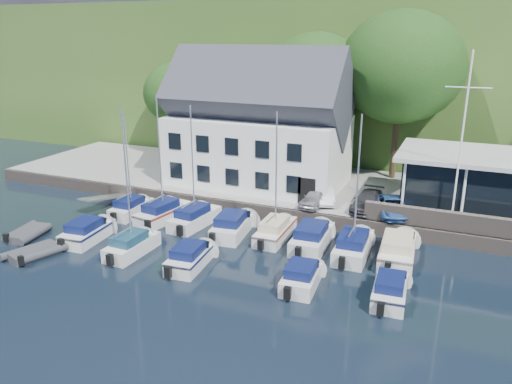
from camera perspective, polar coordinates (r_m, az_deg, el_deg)
ground at (r=25.99m, az=0.39°, el=-12.39°), size 180.00×180.00×0.00m
quay at (r=41.15m, az=9.83°, el=-0.19°), size 60.00×13.00×1.00m
quay_face at (r=35.20m, az=7.32°, el=-3.23°), size 60.00×0.30×1.00m
hillside at (r=83.32m, az=17.56°, el=13.61°), size 160.00×75.00×16.00m
field_patch at (r=90.76m, az=23.93°, el=18.41°), size 50.00×30.00×0.30m
harbor_building at (r=41.10m, az=0.27°, el=7.04°), size 14.40×8.20×8.70m
club_pavilion at (r=38.14m, az=25.73°, el=0.80°), size 13.20×7.20×4.10m
gangway at (r=41.06m, az=-16.25°, el=-1.45°), size 1.20×6.00×1.40m
car_silver at (r=36.36m, az=6.82°, el=-0.67°), size 1.94×3.70×1.20m
car_white at (r=37.20m, az=7.88°, el=-0.31°), size 2.33×3.71×1.15m
car_dgrey at (r=36.25m, az=12.60°, el=-1.01°), size 1.93×4.34×1.24m
car_blue at (r=35.61m, az=15.25°, el=-1.52°), size 2.69×4.06×1.29m
flagpole at (r=33.76m, az=22.43°, el=5.34°), size 2.66×0.20×11.09m
tree_0 at (r=51.16m, az=-8.85°, el=9.31°), size 6.77×6.77×9.26m
tree_1 at (r=48.22m, az=-1.95°, el=9.83°), size 7.80×7.80×10.66m
tree_2 at (r=44.48m, az=6.69°, el=9.99°), size 8.88×8.88×12.13m
tree_3 at (r=43.60m, az=15.99°, el=10.42°), size 10.14×10.14×13.85m
boat_r1_0 at (r=37.26m, az=-14.47°, el=3.60°), size 1.83×5.42×8.51m
boat_r1_1 at (r=35.51m, az=-10.93°, el=3.86°), size 2.90×6.85×9.37m
boat_r1_2 at (r=34.24m, az=-7.27°, el=3.27°), size 2.54×6.58×9.07m
boat_r1_3 at (r=33.63m, az=-2.72°, el=-3.63°), size 2.82×6.44×1.54m
boat_r1_4 at (r=31.82m, az=2.32°, el=1.85°), size 1.89×6.41×8.62m
boat_r1_5 at (r=31.97m, az=6.46°, el=-4.90°), size 2.37×6.66×1.55m
boat_r1_6 at (r=29.89m, az=11.51°, el=0.89°), size 2.26×6.71×9.08m
boat_r1_7 at (r=31.27m, az=15.91°, el=-6.07°), size 2.56×7.17×1.53m
boat_r2_0 at (r=34.51m, az=-18.73°, el=-4.12°), size 2.52×5.80×1.45m
boat_r2_1 at (r=30.48m, az=-14.49°, el=0.54°), size 1.86×5.70×8.62m
boat_r2_2 at (r=29.50m, az=-7.52°, el=-7.14°), size 2.37×5.62×1.40m
boat_r2_3 at (r=27.19m, az=5.27°, el=-9.37°), size 2.21×5.11×1.36m
boat_r2_4 at (r=26.76m, az=15.10°, el=-10.45°), size 2.11×5.40×1.35m
dinghy_0 at (r=36.61m, az=-24.64°, el=-4.16°), size 2.44×3.48×0.75m
dinghy_1 at (r=33.33m, az=-24.02°, el=-6.19°), size 2.91×3.72×0.76m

